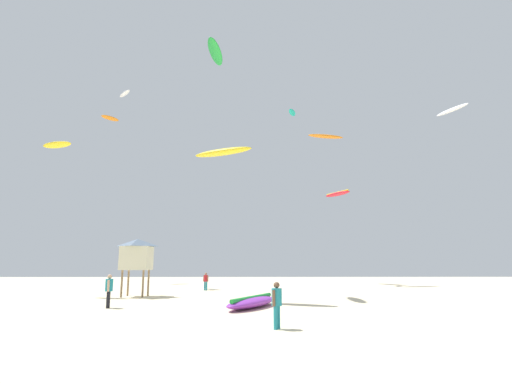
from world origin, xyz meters
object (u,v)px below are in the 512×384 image
object	(u,v)px
person_left	(206,280)
kite_aloft_4	(337,194)
kite_aloft_7	(125,94)
kite_aloft_9	(57,145)
kite_aloft_3	(215,52)
person_midground	(109,288)
kite_aloft_5	(326,136)
person_foreground	(277,301)
lifeguard_tower	(137,254)
kite_aloft_1	(223,152)
kite_aloft_2	(452,110)
kite_aloft_0	(292,112)
kite_grounded_near	(252,302)
kite_aloft_8	(110,118)

from	to	relation	value
person_left	kite_aloft_4	distance (m)	20.97
kite_aloft_7	kite_aloft_9	distance (m)	14.63
kite_aloft_3	kite_aloft_7	xyz separation A→B (m)	(-11.06, 10.98, 1.15)
person_midground	kite_aloft_9	world-z (taller)	kite_aloft_9
kite_aloft_5	person_foreground	bearing A→B (deg)	-104.81
person_left	kite_aloft_5	xyz separation A→B (m)	(12.87, 8.80, 16.29)
lifeguard_tower	kite_aloft_9	world-z (taller)	kite_aloft_9
lifeguard_tower	kite_aloft_1	bearing A→B (deg)	-31.60
person_midground	kite_aloft_9	xyz separation A→B (m)	(-7.72, 8.31, 10.59)
lifeguard_tower	kite_aloft_2	size ratio (longest dim) A/B	1.38
kite_aloft_0	kite_aloft_2	size ratio (longest dim) A/B	0.79
kite_grounded_near	kite_aloft_8	world-z (taller)	kite_aloft_8
person_foreground	kite_aloft_9	world-z (taller)	kite_aloft_9
person_foreground	person_midground	bearing A→B (deg)	-6.73
kite_aloft_3	kite_aloft_5	bearing A→B (deg)	50.32
person_midground	kite_aloft_2	distance (m)	28.61
lifeguard_tower	kite_aloft_1	distance (m)	10.10
person_midground	kite_grounded_near	xyz separation A→B (m)	(7.78, 0.05, -0.74)
kite_aloft_8	kite_aloft_9	distance (m)	23.05
person_left	kite_grounded_near	distance (m)	14.57
person_midground	kite_aloft_9	distance (m)	15.52
kite_aloft_2	kite_aloft_9	xyz separation A→B (m)	(-31.64, 0.38, -2.94)
kite_aloft_3	kite_aloft_5	size ratio (longest dim) A/B	0.97
kite_aloft_8	kite_aloft_9	size ratio (longest dim) A/B	0.83
person_midground	kite_grounded_near	world-z (taller)	person_midground
person_foreground	kite_aloft_0	xyz separation A→B (m)	(4.13, 31.49, 19.83)
lifeguard_tower	kite_aloft_5	size ratio (longest dim) A/B	0.91
kite_aloft_3	kite_aloft_1	bearing A→B (deg)	-77.51
kite_aloft_4	kite_aloft_9	bearing A→B (deg)	-146.60
person_midground	kite_aloft_0	bearing A→B (deg)	52.51
person_midground	kite_aloft_2	bearing A→B (deg)	8.44
kite_aloft_4	kite_aloft_0	bearing A→B (deg)	-169.99
person_left	kite_aloft_1	world-z (taller)	kite_aloft_1
kite_aloft_1	kite_aloft_4	distance (m)	25.33
kite_aloft_1	kite_aloft_7	bearing A→B (deg)	127.18
kite_aloft_3	kite_aloft_8	bearing A→B (deg)	128.21
kite_grounded_near	kite_aloft_8	size ratio (longest dim) A/B	2.24
lifeguard_tower	person_foreground	bearing A→B (deg)	-57.03
kite_aloft_5	kite_aloft_8	size ratio (longest dim) A/B	1.89
person_midground	lifeguard_tower	distance (m)	7.71
person_foreground	kite_aloft_1	distance (m)	13.88
kite_grounded_near	kite_aloft_1	world-z (taller)	kite_aloft_1
kite_aloft_1	person_midground	bearing A→B (deg)	-149.45
kite_aloft_4	kite_aloft_7	distance (m)	27.36
person_foreground	kite_aloft_1	xyz separation A→B (m)	(-2.87, 10.43, 8.70)
person_midground	lifeguard_tower	size ratio (longest dim) A/B	0.43
person_foreground	kite_aloft_7	distance (m)	36.44
kite_aloft_1	person_foreground	bearing A→B (deg)	-74.63
person_midground	kite_aloft_5	size ratio (longest dim) A/B	0.39
kite_aloft_5	kite_aloft_9	distance (m)	28.82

